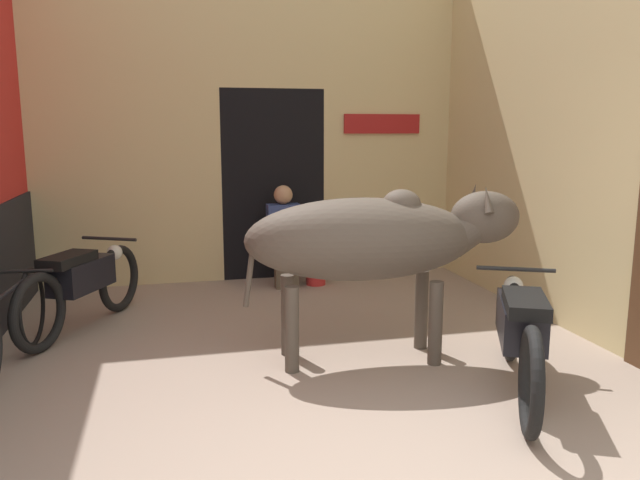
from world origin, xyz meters
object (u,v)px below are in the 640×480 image
(motorcycle_near, at_px, (520,331))
(plastic_stool, at_px, (316,267))
(cow, at_px, (376,239))
(motorcycle_far, at_px, (82,283))
(shopkeeper_seated, at_px, (284,234))
(bicycle, at_px, (10,325))

(motorcycle_near, relative_size, plastic_stool, 4.74)
(cow, distance_m, motorcycle_far, 2.76)
(motorcycle_far, height_order, shopkeeper_seated, shopkeeper_seated)
(motorcycle_near, xyz_separation_m, bicycle, (-3.55, 1.30, -0.10))
(bicycle, bearing_deg, shopkeeper_seated, 39.36)
(bicycle, bearing_deg, motorcycle_far, 64.62)
(cow, relative_size, plastic_stool, 5.83)
(motorcycle_near, bearing_deg, shopkeeper_seated, 107.20)
(bicycle, relative_size, shopkeeper_seated, 1.49)
(cow, bearing_deg, motorcycle_far, 150.62)
(plastic_stool, bearing_deg, shopkeeper_seated, 172.15)
(cow, distance_m, bicycle, 2.88)
(motorcycle_far, bearing_deg, plastic_stool, 24.65)
(cow, height_order, motorcycle_far, cow)
(cow, bearing_deg, shopkeeper_seated, 96.09)
(motorcycle_near, distance_m, motorcycle_far, 3.82)
(cow, xyz_separation_m, plastic_stool, (0.10, 2.46, -0.77))
(motorcycle_near, distance_m, shopkeeper_seated, 3.52)
(motorcycle_near, height_order, plastic_stool, motorcycle_near)
(cow, relative_size, motorcycle_far, 1.29)
(motorcycle_far, bearing_deg, motorcycle_near, -34.87)
(cow, height_order, plastic_stool, cow)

